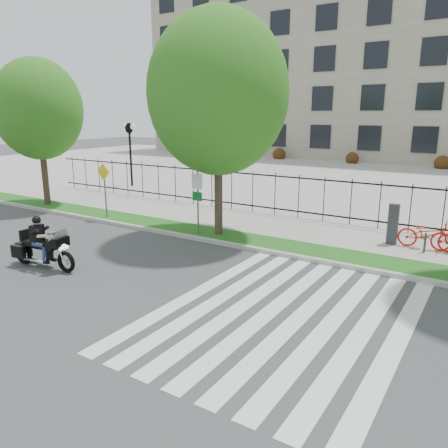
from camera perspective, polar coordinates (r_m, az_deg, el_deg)
The scene contains 14 objects.
ground at distance 13.66m, azimuth -10.86°, elevation -6.73°, with size 120.00×120.00×0.00m, color #3E3E41.
curb at distance 16.67m, azimuth -1.19°, elevation -2.33°, with size 60.00×0.20×0.15m, color #A3A199.
grass_verge at distance 17.36m, azimuth 0.37°, elevation -1.66°, with size 60.00×1.50×0.15m, color #164E13.
sidewalk at distance 19.44m, azimuth 4.31°, elevation 0.04°, with size 60.00×3.50×0.15m, color #A4A19A.
plaza at distance 35.63m, azimuth 17.95°, elevation 5.84°, with size 80.00×34.00×0.10m, color #A4A19A.
crosswalk_stripes at distance 11.13m, azimuth 7.94°, elevation -11.58°, with size 5.70×8.00×0.01m, color silver, non-canonical shape.
iron_fence at distance 20.74m, azimuth 6.67°, elevation 3.92°, with size 30.00×0.06×2.00m, color black, non-canonical shape.
office_building at distance 55.05m, azimuth 24.50°, elevation 18.38°, with size 60.00×21.90×20.15m.
lamp_post_left at distance 29.80m, azimuth -12.21°, elevation 10.80°, with size 1.06×0.70×4.25m.
street_tree_0 at distance 24.64m, azimuth -23.09°, elevation 13.60°, with size 4.41×4.41×7.42m.
street_tree_1 at distance 16.92m, azimuth -0.77°, elevation 16.68°, with size 5.30×5.30×8.45m.
sign_pole_regulatory at distance 17.31m, azimuth -3.49°, elevation 3.93°, with size 0.50×0.09×2.50m.
sign_pole_warning at distance 20.82m, azimuth -15.36°, elevation 5.20°, with size 0.78×0.09×2.49m.
motorcycle_rider at distance 15.11m, azimuth -22.61°, elevation -2.83°, with size 2.65×0.85×2.04m.
Camera 1 is at (8.91, -9.17, 4.83)m, focal length 35.00 mm.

